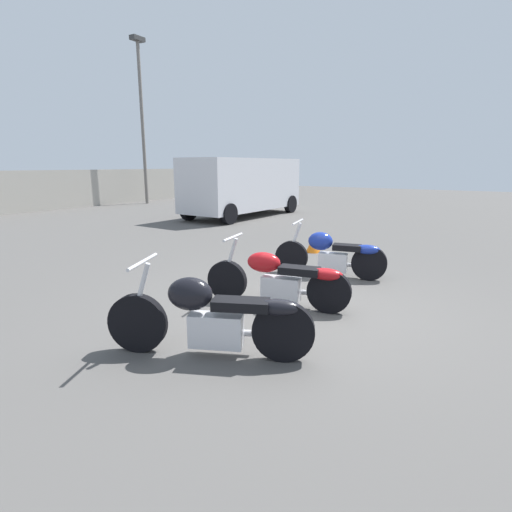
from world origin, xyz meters
name	(u,v)px	position (x,y,z in m)	size (l,w,h in m)	color
ground_plane	(300,308)	(0.00, 0.00, 0.00)	(60.00, 60.00, 0.00)	#514F4C
light_pole_left	(142,109)	(9.86, 13.32, 4.60)	(0.70, 0.35, 7.82)	slate
motorcycle_slot_0	(212,317)	(-1.74, 0.15, 0.43)	(1.06, 2.00, 0.99)	black
motorcycle_slot_1	(280,279)	(-0.09, 0.27, 0.39)	(0.70, 2.04, 0.95)	black
motorcycle_slot_2	(332,254)	(1.73, 0.22, 0.40)	(0.73, 1.93, 0.96)	black
parked_van	(243,184)	(8.07, 6.23, 1.20)	(5.39, 2.27, 2.16)	silver
traffic_cone_near	(313,244)	(3.45, 1.31, 0.19)	(0.33, 0.33, 0.38)	orange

